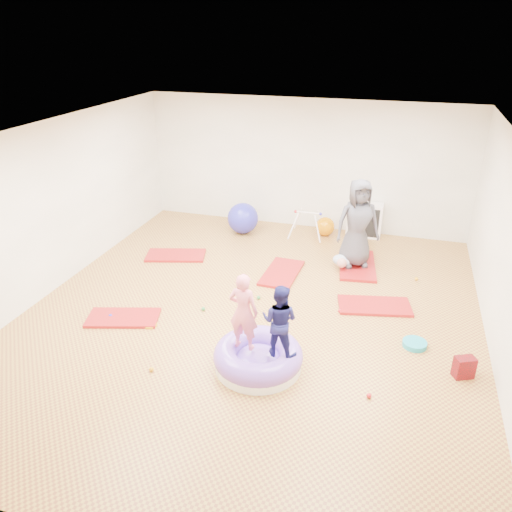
% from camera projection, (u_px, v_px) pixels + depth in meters
% --- Properties ---
extents(room, '(7.01, 8.01, 2.81)m').
position_uv_depth(room, '(250.00, 233.00, 7.28)').
color(room, '#B5923A').
rests_on(room, ground).
extents(gym_mat_front_left, '(1.21, 0.83, 0.05)m').
position_uv_depth(gym_mat_front_left, '(123.00, 318.00, 7.77)').
color(gym_mat_front_left, '#A51E0E').
rests_on(gym_mat_front_left, ground).
extents(gym_mat_mid_left, '(1.25, 0.86, 0.05)m').
position_uv_depth(gym_mat_mid_left, '(176.00, 255.00, 9.84)').
color(gym_mat_mid_left, '#A51E0E').
rests_on(gym_mat_mid_left, ground).
extents(gym_mat_center_back, '(0.63, 1.18, 0.05)m').
position_uv_depth(gym_mat_center_back, '(282.00, 273.00, 9.15)').
color(gym_mat_center_back, '#A51E0E').
rests_on(gym_mat_center_back, ground).
extents(gym_mat_right, '(1.25, 0.81, 0.05)m').
position_uv_depth(gym_mat_right, '(374.00, 306.00, 8.09)').
color(gym_mat_right, '#A51E0E').
rests_on(gym_mat_right, ground).
extents(gym_mat_rear_right, '(0.83, 1.38, 0.05)m').
position_uv_depth(gym_mat_rear_right, '(357.00, 265.00, 9.44)').
color(gym_mat_rear_right, '#A51E0E').
rests_on(gym_mat_rear_right, ground).
extents(inflatable_cushion, '(1.20, 1.20, 0.38)m').
position_uv_depth(inflatable_cushion, '(258.00, 358.00, 6.65)').
color(inflatable_cushion, white).
rests_on(inflatable_cushion, ground).
extents(child_pink, '(0.42, 0.29, 1.08)m').
position_uv_depth(child_pink, '(243.00, 308.00, 6.37)').
color(child_pink, pink).
rests_on(child_pink, inflatable_cushion).
extents(child_navy, '(0.52, 0.43, 0.99)m').
position_uv_depth(child_navy, '(280.00, 317.00, 6.26)').
color(child_navy, '#171754').
rests_on(child_navy, inflatable_cushion).
extents(adult_caregiver, '(0.95, 0.80, 1.65)m').
position_uv_depth(adult_caregiver, '(358.00, 223.00, 9.07)').
color(adult_caregiver, '#414049').
rests_on(adult_caregiver, gym_mat_rear_right).
extents(infant, '(0.39, 0.39, 0.23)m').
position_uv_depth(infant, '(343.00, 261.00, 9.28)').
color(infant, '#A9BBD2').
rests_on(infant, gym_mat_rear_right).
extents(ball_pit_balls, '(4.64, 3.74, 0.06)m').
position_uv_depth(ball_pit_balls, '(267.00, 321.00, 7.67)').
color(ball_pit_balls, orange).
rests_on(ball_pit_balls, ground).
extents(exercise_ball_blue, '(0.67, 0.67, 0.67)m').
position_uv_depth(exercise_ball_blue, '(243.00, 218.00, 10.82)').
color(exercise_ball_blue, '#2A29B2').
rests_on(exercise_ball_blue, ground).
extents(exercise_ball_orange, '(0.41, 0.41, 0.41)m').
position_uv_depth(exercise_ball_orange, '(325.00, 226.00, 10.74)').
color(exercise_ball_orange, '#D57D00').
rests_on(exercise_ball_orange, ground).
extents(infant_play_gym, '(0.73, 0.69, 0.56)m').
position_uv_depth(infant_play_gym, '(308.00, 220.00, 10.61)').
color(infant_play_gym, white).
rests_on(infant_play_gym, ground).
extents(cube_shelf, '(0.72, 0.36, 0.72)m').
position_uv_depth(cube_shelf, '(365.00, 220.00, 10.65)').
color(cube_shelf, white).
rests_on(cube_shelf, ground).
extents(balance_disc, '(0.34, 0.34, 0.08)m').
position_uv_depth(balance_disc, '(415.00, 344.00, 7.12)').
color(balance_disc, '#1997B2').
rests_on(balance_disc, ground).
extents(backpack, '(0.30, 0.25, 0.30)m').
position_uv_depth(backpack, '(464.00, 367.00, 6.46)').
color(backpack, '#99020B').
rests_on(backpack, ground).
extents(yellow_toy, '(0.21, 0.21, 0.03)m').
position_uv_depth(yellow_toy, '(150.00, 325.00, 7.60)').
color(yellow_toy, orange).
rests_on(yellow_toy, ground).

